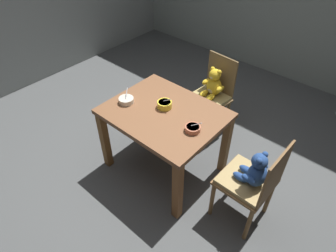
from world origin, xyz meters
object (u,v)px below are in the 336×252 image
Objects in this scene: teddy_chair_far_center at (212,91)px; porridge_bowl_yellow_center at (165,104)px; teddy_chair_near_right at (253,178)px; dining_table at (164,122)px; porridge_bowl_terracotta_near_right at (193,128)px; porridge_bowl_cream_near_left at (126,100)px.

teddy_chair_far_center reaches higher than porridge_bowl_yellow_center.
teddy_chair_far_center is at bearing 87.92° from porridge_bowl_yellow_center.
dining_table is at bearing 2.11° from teddy_chair_near_right.
porridge_bowl_yellow_center is (-0.04, 0.05, 0.15)m from dining_table.
teddy_chair_far_center is at bearing 113.00° from porridge_bowl_terracotta_near_right.
teddy_chair_far_center is 1.02m from porridge_bowl_cream_near_left.
teddy_chair_far_center is 6.49× the size of porridge_bowl_cream_near_left.
teddy_chair_far_center reaches higher than teddy_chair_near_right.
porridge_bowl_yellow_center is at bearing 129.15° from dining_table.
teddy_chair_far_center is (-0.92, 0.79, 0.01)m from teddy_chair_near_right.
teddy_chair_far_center reaches higher than porridge_bowl_cream_near_left.
teddy_chair_near_right is at bearing 1.04° from dining_table.
dining_table is 7.15× the size of porridge_bowl_yellow_center.
teddy_chair_near_right is at bearing 5.28° from porridge_bowl_terracotta_near_right.
dining_table is 0.91m from teddy_chair_near_right.
teddy_chair_near_right reaches higher than porridge_bowl_terracotta_near_right.
porridge_bowl_cream_near_left reaches higher than dining_table.
teddy_chair_near_right is 1.21m from teddy_chair_far_center.
porridge_bowl_terracotta_near_right is at bearing 6.35° from teddy_chair_near_right.
dining_table is 1.14× the size of teddy_chair_near_right.
porridge_bowl_terracotta_near_right is 0.71m from porridge_bowl_cream_near_left.
porridge_bowl_terracotta_near_right is 0.39m from porridge_bowl_yellow_center.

